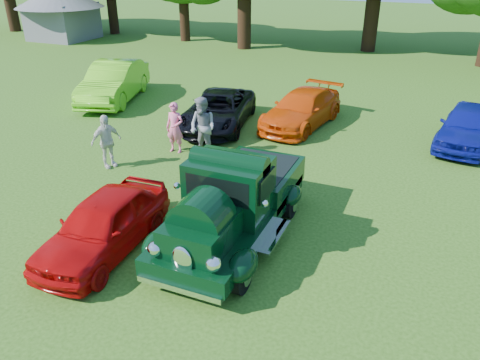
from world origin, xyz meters
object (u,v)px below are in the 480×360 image
at_px(back_car_black, 218,110).
at_px(back_car_blue, 467,126).
at_px(back_car_orange, 302,109).
at_px(red_convertible, 104,224).
at_px(spectator_pink, 175,128).
at_px(spectator_white, 106,141).
at_px(gazebo, 60,6).
at_px(back_car_lime, 114,82).
at_px(spectator_grey, 203,127).
at_px(hero_pickup, 234,203).

bearing_deg(back_car_black, back_car_blue, -0.45).
distance_m(back_car_orange, back_car_blue, 5.80).
bearing_deg(red_convertible, spectator_pink, 101.58).
relative_size(spectator_white, gazebo, 0.26).
distance_m(back_car_lime, spectator_white, 7.36).
relative_size(back_car_blue, spectator_white, 2.46).
xyz_separation_m(back_car_blue, spectator_grey, (-7.94, -4.33, 0.27)).
relative_size(spectator_pink, spectator_grey, 0.87).
relative_size(back_car_lime, spectator_grey, 2.62).
relative_size(spectator_grey, gazebo, 0.31).
relative_size(hero_pickup, spectator_white, 3.13).
bearing_deg(hero_pickup, gazebo, 138.70).
bearing_deg(back_car_orange, hero_pickup, -75.54).
bearing_deg(spectator_pink, spectator_grey, 3.28).
distance_m(red_convertible, spectator_grey, 5.72).
bearing_deg(spectator_grey, red_convertible, -70.05).
bearing_deg(hero_pickup, back_car_lime, 139.07).
distance_m(hero_pickup, back_car_orange, 8.20).
xyz_separation_m(back_car_black, spectator_white, (-1.56, -4.73, 0.19)).
bearing_deg(spectator_white, back_car_orange, -11.44).
relative_size(hero_pickup, red_convertible, 1.38).
height_order(back_car_lime, spectator_white, back_car_lime).
xyz_separation_m(back_car_blue, spectator_pink, (-8.93, -4.42, 0.14)).
distance_m(back_car_black, spectator_white, 4.99).
distance_m(back_car_blue, gazebo, 30.29).
bearing_deg(back_car_orange, red_convertible, -90.63).
distance_m(back_car_lime, back_car_blue, 14.46).
height_order(hero_pickup, spectator_grey, hero_pickup).
relative_size(back_car_lime, gazebo, 0.80).
bearing_deg(spectator_grey, spectator_white, -124.07).
distance_m(back_car_lime, spectator_grey, 7.69).
relative_size(hero_pickup, spectator_grey, 2.70).
bearing_deg(spectator_grey, back_car_lime, 163.54).
distance_m(back_car_blue, spectator_white, 12.03).
relative_size(back_car_blue, gazebo, 0.65).
xyz_separation_m(back_car_black, back_car_blue, (8.70, 1.57, 0.05)).
height_order(red_convertible, spectator_white, spectator_white).
bearing_deg(spectator_grey, back_car_black, 120.86).
distance_m(back_car_orange, spectator_pink, 5.21).
bearing_deg(spectator_grey, hero_pickup, -39.18).
xyz_separation_m(back_car_lime, spectator_pink, (5.53, -4.16, 0.00)).
distance_m(red_convertible, back_car_lime, 12.00).
distance_m(back_car_blue, spectator_grey, 9.05).
height_order(hero_pickup, spectator_pink, hero_pickup).
relative_size(back_car_lime, spectator_white, 3.04).
distance_m(hero_pickup, gazebo, 30.46).
bearing_deg(spectator_white, back_car_black, 6.75).
distance_m(back_car_lime, spectator_pink, 6.92).
bearing_deg(spectator_white, gazebo, 69.44).
height_order(back_car_lime, back_car_black, back_car_lime).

